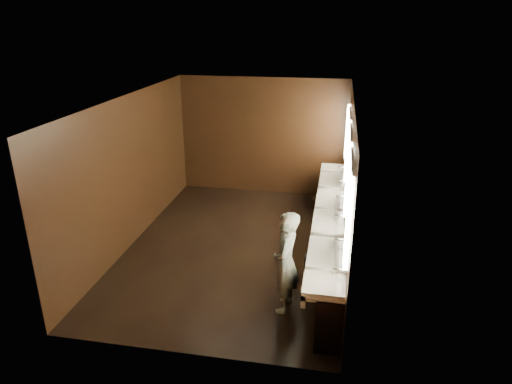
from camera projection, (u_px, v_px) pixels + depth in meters
floor at (236, 246)px, 8.71m from camera, size 6.00×6.00×0.00m
ceiling at (234, 99)px, 7.69m from camera, size 4.00×6.00×0.02m
wall_back at (263, 136)px, 10.95m from camera, size 4.00×0.02×2.80m
wall_front at (179, 259)px, 5.45m from camera, size 4.00×0.02×2.80m
wall_left at (131, 171)px, 8.54m from camera, size 0.02×6.00×2.80m
wall_right at (348, 184)px, 7.86m from camera, size 0.02×6.00×2.80m
sink_counter at (333, 231)px, 8.23m from camera, size 0.55×5.40×1.01m
mirror_band at (348, 165)px, 7.74m from camera, size 0.06×5.03×1.15m
person at (286, 262)px, 6.61m from camera, size 0.40×0.59×1.56m
trash_bin at (316, 273)px, 7.23m from camera, size 0.48×0.48×0.62m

